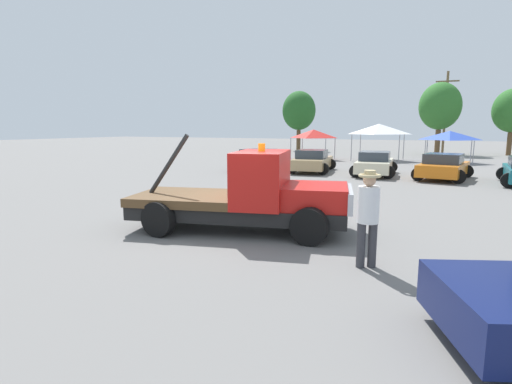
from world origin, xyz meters
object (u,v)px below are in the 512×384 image
Objects in this scene: parked_car_tan at (312,161)px; parked_car_cream at (375,164)px; traffic_cone at (231,192)px; tree_right at (299,111)px; utility_pole at (445,110)px; tow_truck at (251,197)px; parked_car_charcoal at (260,160)px; person_near_truck at (368,211)px; tree_left at (440,106)px; canopy_tent_white at (379,129)px; canopy_tent_blue at (450,135)px; canopy_tent_red at (314,134)px; parked_car_orange at (443,167)px.

parked_car_cream is at bearing -100.14° from parked_car_tan.
tree_right is at bearing 104.93° from traffic_cone.
tree_right is 0.81× the size of utility_pole.
tow_truck is 14.88m from parked_car_charcoal.
person_near_truck is 0.40× the size of parked_car_tan.
parked_car_cream is at bearing -97.79° from tree_left.
parked_car_tan is 1.30× the size of canopy_tent_white.
parked_car_charcoal is 10.20m from traffic_cone.
parked_car_cream is at bearing -82.36° from canopy_tent_white.
person_near_truck is 39.37m from tree_right.
person_near_truck is 35.96m from tree_left.
canopy_tent_white is 14.86m from tree_right.
utility_pole is at bearing 150.03° from person_near_truck.
person_near_truck is 0.27× the size of tree_left.
person_near_truck is 0.58× the size of canopy_tent_blue.
person_near_truck is at bearing -175.58° from parked_car_cream.
tree_left is 0.84× the size of utility_pole.
parked_car_tan is at bearing -72.95° from canopy_tent_red.
canopy_tent_blue is (3.77, 10.85, 1.41)m from parked_car_cream.
canopy_tent_blue is (4.65, 24.87, 1.16)m from tow_truck.
utility_pole is at bearing 9.81° from parked_car_orange.
tow_truck is 3.16× the size of person_near_truck.
parked_car_cream and parked_car_orange have the same top height.
canopy_tent_white is (5.51, 11.11, 1.88)m from parked_car_charcoal.
tree_left is at bearing -99.07° from utility_pole.
traffic_cone is at bearing -75.07° from tree_right.
tree_left is 31.31m from traffic_cone.
tow_truck reaches higher than canopy_tent_red.
parked_car_cream is at bearing -97.95° from utility_pole.
tree_left is (2.77, 20.24, 4.03)m from parked_car_cream.
utility_pole reaches higher than canopy_tent_red.
tow_truck reaches higher than parked_car_charcoal.
parked_car_cream is (0.88, 14.02, -0.26)m from tow_truck.
parked_car_charcoal is 22.34m from tree_right.
canopy_tent_blue is at bearing 7.86° from parked_car_orange.
parked_car_orange is 8.16× the size of traffic_cone.
person_near_truck is 8.15m from traffic_cone.
parked_car_cream is at bearing 70.06° from traffic_cone.
parked_car_orange is (3.52, -0.35, 0.00)m from parked_car_cream.
tree_left is 12.67× the size of traffic_cone.
canopy_tent_blue is 5.93× the size of traffic_cone.
tree_left is 14.73m from tree_right.
parked_car_charcoal is at bearing -92.66° from canopy_tent_red.
canopy_tent_blue is at bearing 1.96° from canopy_tent_white.
person_near_truck is 17.73m from parked_car_charcoal.
person_near_truck is 0.41× the size of parked_car_cream.
utility_pole is at bearing 78.29° from traffic_cone.
tree_right is (-8.22, 20.79, 3.88)m from parked_car_tan.
tree_right is (-5.45, 11.75, 2.39)m from canopy_tent_red.
parked_car_cream is at bearing 72.56° from tow_truck.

